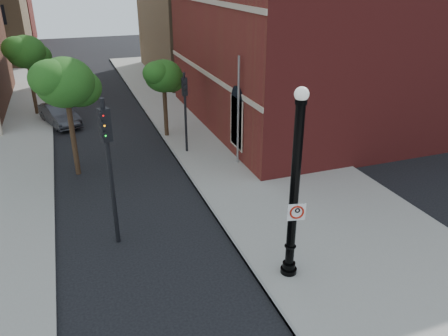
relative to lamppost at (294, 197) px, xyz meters
name	(u,v)px	position (x,y,z in m)	size (l,w,h in m)	color
ground	(194,289)	(-3.07, 0.39, -2.85)	(120.00, 120.00, 0.00)	black
sidewalk_right	(247,149)	(2.93, 10.39, -2.79)	(8.00, 60.00, 0.12)	gray
curb_edge	(177,159)	(-1.02, 10.39, -2.78)	(0.10, 60.00, 0.14)	gray
brick_wall_building	(370,18)	(12.93, 14.39, 3.40)	(22.30, 16.30, 12.50)	maroon
lamppost	(294,197)	(0.00, 0.00, 0.00)	(0.52, 0.52, 6.18)	black
no_parking_sign	(297,212)	(0.04, -0.16, -0.43)	(0.55, 0.15, 0.56)	white
parked_car	(59,114)	(-6.60, 18.55, -2.17)	(1.44, 4.12, 1.36)	#28292D
traffic_signal_left	(108,150)	(-4.91, 3.83, 0.75)	(0.42, 0.47, 5.34)	black
traffic_signal_right	(185,100)	(-0.28, 11.17, 0.08)	(0.29, 0.36, 4.36)	black
utility_pole	(238,113)	(1.73, 8.82, -0.13)	(0.11, 0.11, 5.45)	#999999
street_tree_a	(66,84)	(-5.91, 10.45, 1.55)	(3.10, 2.80, 5.59)	black
street_tree_b	(27,53)	(-8.03, 21.33, 1.32)	(2.93, 2.65, 5.28)	black
street_tree_c	(164,77)	(-0.70, 14.04, 0.71)	(2.51, 2.27, 4.53)	black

